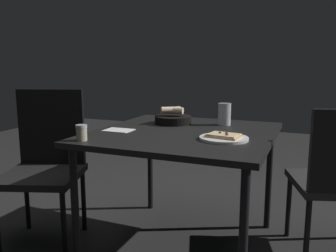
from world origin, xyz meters
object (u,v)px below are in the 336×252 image
(dining_table, at_px, (184,141))
(pizza_plate, at_px, (224,138))
(beer_glass, at_px, (224,115))
(pepper_shaker, at_px, (82,134))
(bread_basket, at_px, (173,118))
(chair_near, at_px, (46,157))

(dining_table, bearing_deg, pizza_plate, 152.14)
(beer_glass, bearing_deg, pepper_shaker, 52.71)
(pizza_plate, bearing_deg, pepper_shaker, 24.21)
(bread_basket, xyz_separation_m, chair_near, (0.67, 0.42, -0.22))
(pizza_plate, height_order, beer_glass, beer_glass)
(beer_glass, bearing_deg, chair_near, 26.40)
(pepper_shaker, xyz_separation_m, chair_near, (0.44, -0.23, -0.22))
(bread_basket, height_order, chair_near, chair_near)
(chair_near, bearing_deg, beer_glass, -153.60)
(pizza_plate, distance_m, bread_basket, 0.55)
(bread_basket, distance_m, pepper_shaker, 0.69)
(bread_basket, bearing_deg, beer_glass, -167.17)
(dining_table, height_order, pizza_plate, pizza_plate)
(dining_table, relative_size, pizza_plate, 4.15)
(dining_table, bearing_deg, bread_basket, -54.41)
(pepper_shaker, distance_m, chair_near, 0.54)
(pizza_plate, bearing_deg, dining_table, -27.86)
(pizza_plate, distance_m, chair_near, 1.11)
(dining_table, distance_m, pepper_shaker, 0.59)
(pizza_plate, xyz_separation_m, bread_basket, (0.42, -0.36, 0.03))
(bread_basket, bearing_deg, dining_table, 125.59)
(bread_basket, distance_m, chair_near, 0.82)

